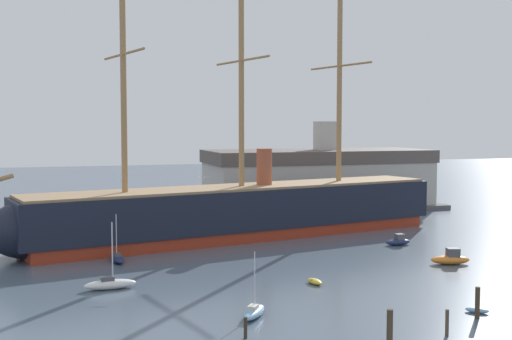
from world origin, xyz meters
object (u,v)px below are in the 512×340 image
(tall_ship, at_px, (242,211))
(dinghy_near_centre, at_px, (315,281))
(motorboat_far_left, at_px, (22,231))
(mooring_piling_midwater, at_px, (390,326))
(motorboat_alongside_stern, at_px, (398,241))
(seagull_in_flight, at_px, (204,177))
(dinghy_far_right, at_px, (406,219))
(mooring_piling_nearest, at_px, (477,303))
(motorboat_distant_centre, at_px, (199,215))
(mooring_piling_left_pair, at_px, (447,323))
(dinghy_foreground_right, at_px, (477,310))
(sailboat_alongside_bow, at_px, (117,258))
(dockside_warehouse_right, at_px, (318,179))
(motorboat_mid_right, at_px, (451,259))
(mooring_piling_right_pair, at_px, (245,328))
(sailboat_foreground_left, at_px, (254,312))
(sailboat_mid_left, at_px, (110,284))

(tall_ship, height_order, dinghy_near_centre, tall_ship)
(motorboat_far_left, bearing_deg, dinghy_near_centre, -53.06)
(mooring_piling_midwater, bearing_deg, motorboat_alongside_stern, 59.48)
(motorboat_alongside_stern, height_order, seagull_in_flight, seagull_in_flight)
(mooring_piling_midwater, bearing_deg, motorboat_far_left, 115.82)
(dinghy_far_right, bearing_deg, mooring_piling_nearest, -114.30)
(motorboat_distant_centre, distance_m, mooring_piling_left_pair, 61.91)
(mooring_piling_midwater, height_order, seagull_in_flight, seagull_in_flight)
(mooring_piling_left_pair, xyz_separation_m, mooring_piling_midwater, (-4.44, -0.02, 0.20))
(dinghy_foreground_right, height_order, sailboat_alongside_bow, sailboat_alongside_bow)
(tall_ship, height_order, motorboat_alongside_stern, tall_ship)
(dinghy_far_right, xyz_separation_m, dockside_warehouse_right, (-6.88, 17.76, 4.81))
(mooring_piling_left_pair, distance_m, mooring_piling_midwater, 4.45)
(motorboat_mid_right, distance_m, motorboat_alongside_stern, 11.33)
(mooring_piling_right_pair, bearing_deg, motorboat_alongside_stern, 45.24)
(mooring_piling_nearest, distance_m, dockside_warehouse_right, 65.42)
(dinghy_near_centre, distance_m, mooring_piling_left_pair, 16.78)
(motorboat_mid_right, bearing_deg, dinghy_far_right, 68.19)
(sailboat_alongside_bow, bearing_deg, mooring_piling_nearest, -50.34)
(motorboat_far_left, bearing_deg, mooring_piling_left_pair, -60.31)
(tall_ship, distance_m, sailboat_foreground_left, 35.03)
(motorboat_far_left, height_order, mooring_piling_nearest, mooring_piling_nearest)
(dockside_warehouse_right, bearing_deg, dinghy_far_right, -68.83)
(sailboat_mid_left, xyz_separation_m, sailboat_alongside_bow, (1.76, 11.45, -0.07))
(sailboat_mid_left, distance_m, motorboat_alongside_stern, 36.91)
(tall_ship, xyz_separation_m, mooring_piling_right_pair, (-10.91, -38.33, -2.80))
(sailboat_mid_left, distance_m, motorboat_mid_right, 34.85)
(motorboat_distant_centre, bearing_deg, dockside_warehouse_right, 12.54)
(sailboat_foreground_left, height_order, motorboat_far_left, sailboat_foreground_left)
(motorboat_far_left, bearing_deg, motorboat_distant_centre, 21.30)
(dinghy_foreground_right, height_order, sailboat_mid_left, sailboat_mid_left)
(sailboat_mid_left, height_order, mooring_piling_midwater, sailboat_mid_left)
(sailboat_alongside_bow, bearing_deg, seagull_in_flight, -20.01)
(mooring_piling_right_pair, xyz_separation_m, seagull_in_flight, (2.90, 24.76, 8.31))
(dinghy_far_right, distance_m, mooring_piling_left_pair, 55.13)
(dinghy_near_centre, height_order, motorboat_alongside_stern, motorboat_alongside_stern)
(tall_ship, distance_m, sailboat_alongside_bow, 19.96)
(sailboat_foreground_left, distance_m, sailboat_mid_left, 15.32)
(tall_ship, bearing_deg, motorboat_mid_right, -53.28)
(sailboat_mid_left, relative_size, motorboat_mid_right, 1.37)
(motorboat_distant_centre, height_order, mooring_piling_left_pair, mooring_piling_left_pair)
(dinghy_foreground_right, height_order, mooring_piling_midwater, mooring_piling_midwater)
(dinghy_near_centre, bearing_deg, dinghy_foreground_right, -55.50)
(sailboat_alongside_bow, bearing_deg, mooring_piling_midwater, -64.91)
(mooring_piling_midwater, bearing_deg, motorboat_distant_centre, 89.23)
(motorboat_mid_right, height_order, motorboat_far_left, motorboat_far_left)
(tall_ship, distance_m, dinghy_near_centre, 25.75)
(mooring_piling_nearest, bearing_deg, mooring_piling_midwater, -162.03)
(mooring_piling_left_pair, bearing_deg, sailboat_mid_left, 136.16)
(sailboat_alongside_bow, xyz_separation_m, dinghy_far_right, (44.62, 17.31, -0.19))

